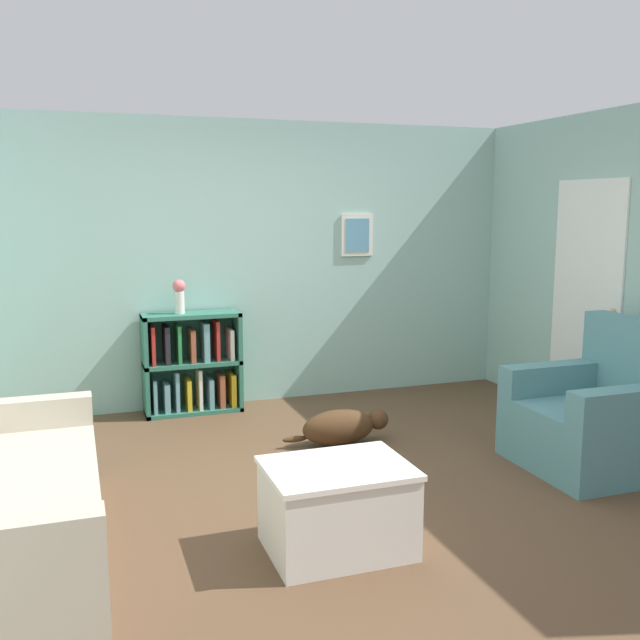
{
  "coord_description": "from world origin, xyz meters",
  "views": [
    {
      "loc": [
        -1.6,
        -4.2,
        1.84
      ],
      "look_at": [
        0.0,
        0.4,
        1.05
      ],
      "focal_mm": 40.0,
      "sensor_mm": 36.0,
      "label": 1
    }
  ],
  "objects_px": {
    "couch": "(0,506)",
    "coffee_table": "(337,505)",
    "dog": "(342,427)",
    "recliner_chair": "(599,417)",
    "bookshelf": "(192,365)",
    "vase": "(179,294)"
  },
  "relations": [
    {
      "from": "couch",
      "to": "coffee_table",
      "type": "xyz_separation_m",
      "value": [
        1.69,
        -0.45,
        -0.05
      ]
    },
    {
      "from": "dog",
      "to": "recliner_chair",
      "type": "bearing_deg",
      "value": -33.41
    },
    {
      "from": "dog",
      "to": "coffee_table",
      "type": "bearing_deg",
      "value": -111.8
    },
    {
      "from": "dog",
      "to": "bookshelf",
      "type": "bearing_deg",
      "value": 126.42
    },
    {
      "from": "couch",
      "to": "coffee_table",
      "type": "distance_m",
      "value": 1.75
    },
    {
      "from": "bookshelf",
      "to": "recliner_chair",
      "type": "height_order",
      "value": "recliner_chair"
    },
    {
      "from": "bookshelf",
      "to": "coffee_table",
      "type": "distance_m",
      "value": 2.89
    },
    {
      "from": "couch",
      "to": "coffee_table",
      "type": "bearing_deg",
      "value": -15.07
    },
    {
      "from": "coffee_table",
      "to": "couch",
      "type": "bearing_deg",
      "value": 164.93
    },
    {
      "from": "couch",
      "to": "bookshelf",
      "type": "bearing_deg",
      "value": 60.18
    },
    {
      "from": "coffee_table",
      "to": "bookshelf",
      "type": "bearing_deg",
      "value": 96.1
    },
    {
      "from": "bookshelf",
      "to": "couch",
      "type": "bearing_deg",
      "value": -119.82
    },
    {
      "from": "bookshelf",
      "to": "vase",
      "type": "bearing_deg",
      "value": -171.09
    },
    {
      "from": "coffee_table",
      "to": "dog",
      "type": "height_order",
      "value": "coffee_table"
    },
    {
      "from": "bookshelf",
      "to": "recliner_chair",
      "type": "bearing_deg",
      "value": -42.69
    },
    {
      "from": "dog",
      "to": "couch",
      "type": "bearing_deg",
      "value": -153.97
    },
    {
      "from": "couch",
      "to": "vase",
      "type": "height_order",
      "value": "vase"
    },
    {
      "from": "bookshelf",
      "to": "dog",
      "type": "relative_size",
      "value": 1.05
    },
    {
      "from": "recliner_chair",
      "to": "vase",
      "type": "xyz_separation_m",
      "value": [
        -2.59,
        2.29,
        0.71
      ]
    },
    {
      "from": "couch",
      "to": "coffee_table",
      "type": "relative_size",
      "value": 2.67
    },
    {
      "from": "coffee_table",
      "to": "vase",
      "type": "relative_size",
      "value": 2.55
    },
    {
      "from": "coffee_table",
      "to": "vase",
      "type": "distance_m",
      "value": 3.0
    }
  ]
}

